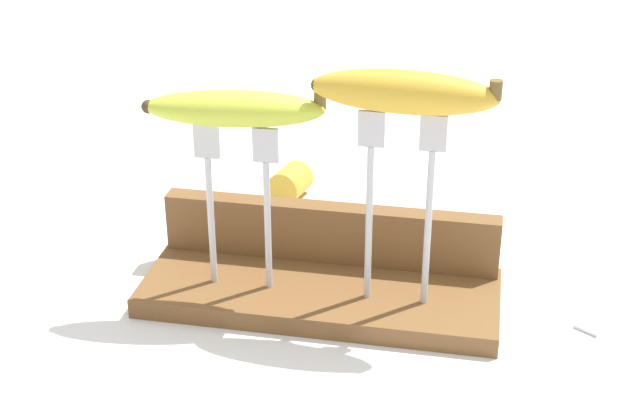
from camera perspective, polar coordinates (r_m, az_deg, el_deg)
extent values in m
plane|color=silver|center=(0.99, 0.00, -6.34)|extent=(3.00, 3.00, 0.00)
cube|color=brown|center=(0.99, 0.00, -5.81)|extent=(0.38, 0.14, 0.02)
cube|color=brown|center=(1.01, 0.62, -2.03)|extent=(0.37, 0.03, 0.07)
cylinder|color=#B2B2B7|center=(0.96, -6.80, -1.31)|extent=(0.01, 0.01, 0.14)
cube|color=#B2B2B7|center=(0.92, -7.08, 3.68)|extent=(0.03, 0.01, 0.04)
cylinder|color=#B2B2B7|center=(0.94, -3.28, -1.64)|extent=(0.01, 0.01, 0.14)
cube|color=#B2B2B7|center=(0.91, -3.42, 3.43)|extent=(0.03, 0.01, 0.04)
cylinder|color=#B2B2B7|center=(0.92, 3.07, -1.52)|extent=(0.01, 0.01, 0.17)
cube|color=#B2B2B7|center=(0.88, 3.22, 4.45)|extent=(0.03, 0.01, 0.04)
cylinder|color=#B2B2B7|center=(0.92, 6.74, -1.83)|extent=(0.01, 0.01, 0.17)
cube|color=#B2B2B7|center=(0.87, 7.08, 4.15)|extent=(0.03, 0.01, 0.04)
ellipsoid|color=#B2C138|center=(0.90, -5.36, 5.69)|extent=(0.18, 0.06, 0.04)
cylinder|color=brown|center=(0.89, -0.04, 6.14)|extent=(0.01, 0.01, 0.02)
sphere|color=#3F2D19|center=(0.92, -10.65, 5.74)|extent=(0.01, 0.01, 0.01)
ellipsoid|color=gold|center=(0.86, 5.25, 6.72)|extent=(0.18, 0.05, 0.04)
cylinder|color=brown|center=(0.85, 10.90, 6.76)|extent=(0.01, 0.01, 0.02)
sphere|color=#3F2D19|center=(0.88, -0.35, 7.19)|extent=(0.01, 0.01, 0.01)
cylinder|color=#B2B2B7|center=(1.06, 18.93, -5.45)|extent=(0.08, 0.12, 0.01)
cube|color=#B2B2B7|center=(0.99, 16.70, -7.36)|extent=(0.04, 0.04, 0.01)
cylinder|color=gold|center=(1.21, -1.85, 1.10)|extent=(0.05, 0.06, 0.04)
cylinder|color=beige|center=(1.23, -1.33, 1.55)|extent=(0.04, 0.01, 0.04)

